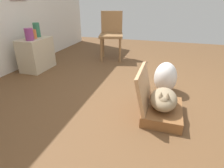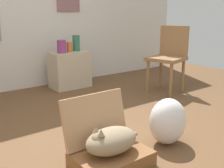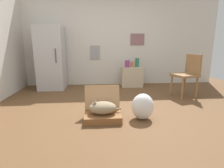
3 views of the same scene
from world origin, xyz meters
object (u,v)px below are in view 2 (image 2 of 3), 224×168
at_px(cat, 111,140).
at_px(suitcase_base, 111,159).
at_px(side_table, 70,70).
at_px(plastic_bag_white, 168,121).
at_px(chair, 169,55).
at_px(vase_tall, 62,47).
at_px(vase_round, 69,47).
at_px(vase_short, 76,43).

bearing_deg(cat, suitcase_base, -2.86).
xyz_separation_m(cat, side_table, (0.91, 2.27, 0.07)).
height_order(cat, plastic_bag_white, plastic_bag_white).
xyz_separation_m(suitcase_base, chair, (1.96, 1.18, 0.48)).
bearing_deg(suitcase_base, vase_tall, 71.15).
xyz_separation_m(side_table, vase_round, (0.00, -0.02, 0.35)).
bearing_deg(side_table, vase_tall, -163.42).
bearing_deg(plastic_bag_white, vase_short, 79.64).
distance_m(vase_round, chair, 1.50).
bearing_deg(cat, side_table, 68.05).
bearing_deg(plastic_bag_white, side_table, 83.16).
bearing_deg(vase_tall, vase_short, 13.87).
relative_size(vase_tall, vase_short, 0.78).
distance_m(side_table, vase_short, 0.43).
bearing_deg(vase_round, vase_tall, -169.50).
bearing_deg(cat, vase_tall, 70.99).
relative_size(side_table, chair, 0.61).
height_order(side_table, vase_short, vase_short).
xyz_separation_m(vase_tall, vase_round, (0.15, 0.03, -0.02)).
bearing_deg(vase_tall, plastic_bag_white, -93.19).
distance_m(cat, vase_tall, 2.39).
xyz_separation_m(vase_short, vase_round, (-0.15, -0.05, -0.05)).
distance_m(suitcase_base, plastic_bag_white, 0.65).
xyz_separation_m(suitcase_base, cat, (-0.01, 0.00, 0.16)).
height_order(cat, chair, chair).
height_order(plastic_bag_white, vase_tall, vase_tall).
bearing_deg(plastic_bag_white, chair, 41.56).
bearing_deg(vase_short, suitcase_base, -114.66).
relative_size(suitcase_base, plastic_bag_white, 1.36).
distance_m(side_table, vase_tall, 0.41).
distance_m(suitcase_base, vase_round, 2.49).
relative_size(plastic_bag_white, vase_short, 1.70).
height_order(suitcase_base, vase_round, vase_round).
bearing_deg(vase_short, chair, -50.73).
xyz_separation_m(vase_round, chair, (1.06, -1.07, -0.09)).
distance_m(cat, chair, 2.32).
xyz_separation_m(suitcase_base, side_table, (0.91, 2.27, 0.22)).
height_order(suitcase_base, vase_tall, vase_tall).
bearing_deg(vase_tall, suitcase_base, -108.85).
relative_size(cat, chair, 0.53).
bearing_deg(vase_tall, side_table, 16.58).
height_order(side_table, vase_round, vase_round).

